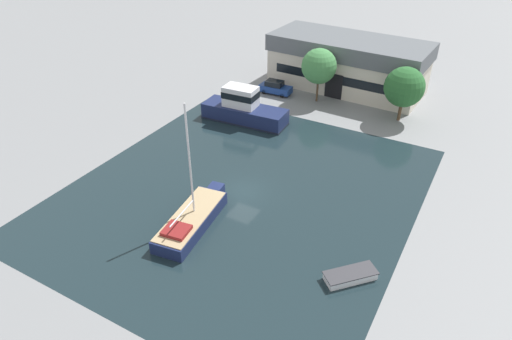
{
  "coord_description": "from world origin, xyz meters",
  "views": [
    {
      "loc": [
        17.97,
        -29.38,
        24.28
      ],
      "look_at": [
        0.0,
        2.52,
        1.0
      ],
      "focal_mm": 32.0,
      "sensor_mm": 36.0,
      "label": 1
    }
  ],
  "objects": [
    {
      "name": "water_canal",
      "position": [
        0.0,
        0.0,
        0.0
      ],
      "size": [
        29.83,
        33.59,
        0.01
      ],
      "primitive_type": "cube",
      "color": "#19282D",
      "rests_on": "ground"
    },
    {
      "name": "quay_tree_by_water",
      "position": [
        8.62,
        22.04,
        4.2
      ],
      "size": [
        4.66,
        4.66,
        6.55
      ],
      "color": "brown",
      "rests_on": "ground"
    },
    {
      "name": "sailboat_moored",
      "position": [
        -1.16,
        -6.18,
        0.67
      ],
      "size": [
        3.85,
        9.59,
        10.86
      ],
      "rotation": [
        0.0,
        0.0,
        0.14
      ],
      "color": "#19234C",
      "rests_on": "water_canal"
    },
    {
      "name": "warehouse_building",
      "position": [
        -0.48,
        28.61,
        3.47
      ],
      "size": [
        21.22,
        9.71,
        6.85
      ],
      "rotation": [
        0.0,
        0.0,
        -0.05
      ],
      "color": "beige",
      "rests_on": "ground"
    },
    {
      "name": "quay_tree_near_building",
      "position": [
        -2.15,
        22.4,
        4.69
      ],
      "size": [
        4.42,
        4.42,
        6.91
      ],
      "color": "brown",
      "rests_on": "ground"
    },
    {
      "name": "ground_plane",
      "position": [
        0.0,
        0.0,
        0.0
      ],
      "size": [
        440.0,
        440.0,
        0.0
      ],
      "primitive_type": "plane",
      "color": "gray"
    },
    {
      "name": "motor_cruiser",
      "position": [
        -7.46,
        12.75,
        1.54
      ],
      "size": [
        10.38,
        3.87,
        4.24
      ],
      "rotation": [
        0.0,
        0.0,
        1.63
      ],
      "color": "#19234C",
      "rests_on": "water_canal"
    },
    {
      "name": "small_dinghy",
      "position": [
        12.33,
        -5.56,
        0.33
      ],
      "size": [
        3.69,
        3.81,
        0.64
      ],
      "rotation": [
        0.0,
        0.0,
        5.53
      ],
      "color": "white",
      "rests_on": "water_canal"
    },
    {
      "name": "parked_car",
      "position": [
        -7.96,
        21.93,
        0.88
      ],
      "size": [
        4.38,
        1.93,
        1.79
      ],
      "rotation": [
        0.0,
        0.0,
        4.74
      ],
      "color": "navy",
      "rests_on": "ground"
    }
  ]
}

